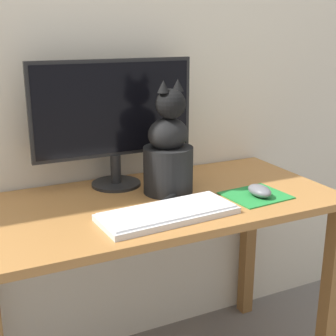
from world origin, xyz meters
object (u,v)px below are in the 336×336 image
keyboard (168,213)px  computer_mouse_right (260,191)px  monitor (114,116)px  cat (169,152)px

keyboard → computer_mouse_right: size_ratio=4.28×
monitor → cat: (0.13, -0.14, -0.11)m
computer_mouse_right → cat: (-0.24, 0.17, 0.12)m
keyboard → monitor: bearing=92.8°
keyboard → computer_mouse_right: (0.34, 0.02, 0.01)m
monitor → computer_mouse_right: bearing=-39.8°
computer_mouse_right → cat: size_ratio=0.26×
monitor → keyboard: 0.41m
monitor → computer_mouse_right: 0.54m
keyboard → cat: size_ratio=1.11×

